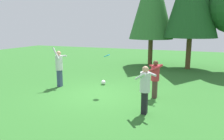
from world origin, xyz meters
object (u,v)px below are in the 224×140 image
object	(u,v)px
person_catcher	(155,76)
frisbee	(107,56)
person_bystander	(145,86)
person_thrower	(59,65)
ball_red	(143,88)
ball_white	(103,82)

from	to	relation	value
person_catcher	frisbee	distance (m)	2.22
person_bystander	person_thrower	bearing A→B (deg)	16.84
person_thrower	ball_red	bearing A→B (deg)	15.84
person_catcher	person_bystander	world-z (taller)	person_bystander
person_thrower	ball_red	size ratio (longest dim) A/B	8.07
frisbee	ball_white	bearing A→B (deg)	120.07
person_thrower	frisbee	size ratio (longest dim) A/B	6.66
frisbee	ball_red	size ratio (longest dim) A/B	1.21
ball_white	person_bystander	bearing A→B (deg)	-46.37
frisbee	ball_red	world-z (taller)	frisbee
person_thrower	frisbee	distance (m)	2.71
ball_white	person_thrower	bearing A→B (deg)	-149.03
person_bystander	ball_white	bearing A→B (deg)	-7.77
person_thrower	person_catcher	bearing A→B (deg)	4.15
frisbee	person_thrower	bearing A→B (deg)	175.28
person_bystander	ball_red	distance (m)	2.89
person_catcher	ball_red	xyz separation A→B (m)	(-0.68, 0.84, -0.81)
frisbee	ball_red	distance (m)	2.33
person_thrower	person_catcher	distance (m)	4.71
person_bystander	frisbee	world-z (taller)	frisbee
person_bystander	frisbee	xyz separation A→B (m)	(-2.09, 1.66, 0.71)
person_bystander	person_catcher	bearing A→B (deg)	-51.14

